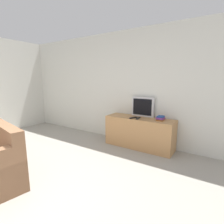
{
  "coord_description": "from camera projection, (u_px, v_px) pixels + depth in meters",
  "views": [
    {
      "loc": [
        2.24,
        -0.69,
        1.51
      ],
      "look_at": [
        0.27,
        2.31,
        0.82
      ],
      "focal_mm": 28.0,
      "sensor_mm": 36.0,
      "label": 1
    }
  ],
  "objects": [
    {
      "name": "remote_secondary",
      "position": [
        133.0,
        118.0,
        3.76
      ],
      "size": [
        0.11,
        0.2,
        0.02
      ],
      "rotation": [
        0.0,
        0.0,
        -0.36
      ],
      "color": "black",
      "rests_on": "tv_stand"
    },
    {
      "name": "television",
      "position": [
        143.0,
        107.0,
        3.93
      ],
      "size": [
        0.51,
        0.09,
        0.44
      ],
      "color": "silver",
      "rests_on": "tv_stand"
    },
    {
      "name": "wall_back",
      "position": [
        119.0,
        87.0,
        4.3
      ],
      "size": [
        9.0,
        0.06,
        2.6
      ],
      "color": "silver",
      "rests_on": "ground_plane"
    },
    {
      "name": "remote_on_stand",
      "position": [
        138.0,
        118.0,
        3.72
      ],
      "size": [
        0.06,
        0.19,
        0.02
      ],
      "rotation": [
        0.0,
        0.0,
        0.09
      ],
      "color": "black",
      "rests_on": "tv_stand"
    },
    {
      "name": "tv_stand",
      "position": [
        139.0,
        133.0,
        3.87
      ],
      "size": [
        1.51,
        0.47,
        0.67
      ],
      "color": "tan",
      "rests_on": "ground_plane"
    },
    {
      "name": "book_stack",
      "position": [
        160.0,
        118.0,
        3.57
      ],
      "size": [
        0.16,
        0.19,
        0.09
      ],
      "color": "#995623",
      "rests_on": "tv_stand"
    }
  ]
}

